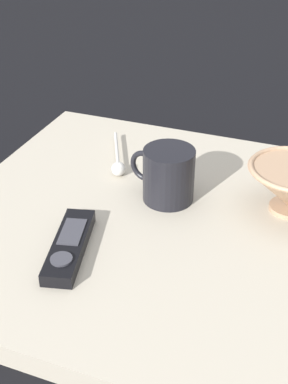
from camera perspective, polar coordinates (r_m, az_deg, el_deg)
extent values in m
plane|color=black|center=(0.83, 0.62, -4.37)|extent=(6.00, 6.00, 0.00)
cube|color=#B7AD99|center=(0.82, 0.62, -3.44)|extent=(0.61, 0.62, 0.03)
cylinder|color=tan|center=(0.85, 15.54, -1.67)|extent=(0.06, 0.06, 0.01)
cylinder|color=black|center=(0.83, 2.73, 1.87)|extent=(0.08, 0.08, 0.09)
torus|color=black|center=(0.85, 0.08, 2.85)|extent=(0.02, 0.06, 0.06)
cylinder|color=silver|center=(0.97, -3.01, 4.72)|extent=(0.12, 0.06, 0.01)
sphere|color=silver|center=(0.91, -2.82, 2.56)|extent=(0.03, 0.03, 0.03)
cube|color=black|center=(0.74, -8.18, -5.86)|extent=(0.16, 0.08, 0.02)
cylinder|color=#3A3A42|center=(0.71, -9.07, -7.29)|extent=(0.03, 0.03, 0.00)
cube|color=#3A3A42|center=(0.75, -7.89, -4.32)|extent=(0.07, 0.05, 0.00)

